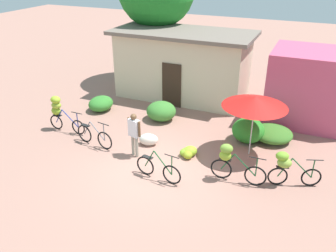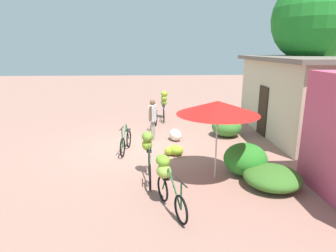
{
  "view_description": "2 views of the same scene",
  "coord_description": "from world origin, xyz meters",
  "px_view_note": "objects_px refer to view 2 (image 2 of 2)",
  "views": [
    {
      "loc": [
        4.23,
        -8.52,
        6.36
      ],
      "look_at": [
        -0.04,
        1.3,
        0.99
      ],
      "focal_mm": 37.34,
      "sensor_mm": 36.0,
      "label": 1
    },
    {
      "loc": [
        9.92,
        0.58,
        3.45
      ],
      "look_at": [
        0.59,
        1.06,
        0.97
      ],
      "focal_mm": 31.01,
      "sensor_mm": 36.0,
      "label": 2
    }
  ],
  "objects_px": {
    "market_umbrella": "(218,108)",
    "bicycle_center_loaded": "(126,142)",
    "building_low": "(295,96)",
    "bicycle_by_shop": "(148,152)",
    "banana_pile_on_ground": "(174,150)",
    "bicycle_leftmost": "(164,102)",
    "bicycle_near_pile": "(154,120)",
    "bicycle_rightmost": "(166,177)",
    "person_bystander": "(153,116)",
    "tree_behind_building": "(315,20)",
    "produce_sack": "(175,135)"
  },
  "relations": [
    {
      "from": "market_umbrella",
      "to": "bicycle_near_pile",
      "type": "bearing_deg",
      "value": -162.77
    },
    {
      "from": "bicycle_by_shop",
      "to": "bicycle_rightmost",
      "type": "bearing_deg",
      "value": 14.81
    },
    {
      "from": "tree_behind_building",
      "to": "building_low",
      "type": "bearing_deg",
      "value": -36.77
    },
    {
      "from": "building_low",
      "to": "banana_pile_on_ground",
      "type": "distance_m",
      "value": 5.77
    },
    {
      "from": "building_low",
      "to": "bicycle_by_shop",
      "type": "height_order",
      "value": "building_low"
    },
    {
      "from": "building_low",
      "to": "market_umbrella",
      "type": "relative_size",
      "value": 2.97
    },
    {
      "from": "building_low",
      "to": "bicycle_rightmost",
      "type": "relative_size",
      "value": 4.24
    },
    {
      "from": "market_umbrella",
      "to": "bicycle_center_loaded",
      "type": "relative_size",
      "value": 1.35
    },
    {
      "from": "bicycle_leftmost",
      "to": "bicycle_center_loaded",
      "type": "relative_size",
      "value": 1.04
    },
    {
      "from": "market_umbrella",
      "to": "produce_sack",
      "type": "bearing_deg",
      "value": -166.72
    },
    {
      "from": "tree_behind_building",
      "to": "market_umbrella",
      "type": "xyz_separation_m",
      "value": [
        6.17,
        -5.63,
        -2.74
      ]
    },
    {
      "from": "building_low",
      "to": "person_bystander",
      "type": "distance_m",
      "value": 5.88
    },
    {
      "from": "bicycle_by_shop",
      "to": "banana_pile_on_ground",
      "type": "bearing_deg",
      "value": 153.91
    },
    {
      "from": "bicycle_leftmost",
      "to": "bicycle_by_shop",
      "type": "bearing_deg",
      "value": -5.7
    },
    {
      "from": "banana_pile_on_ground",
      "to": "person_bystander",
      "type": "distance_m",
      "value": 2.0
    },
    {
      "from": "market_umbrella",
      "to": "produce_sack",
      "type": "distance_m",
      "value": 4.01
    },
    {
      "from": "bicycle_leftmost",
      "to": "person_bystander",
      "type": "bearing_deg",
      "value": -8.99
    },
    {
      "from": "market_umbrella",
      "to": "person_bystander",
      "type": "xyz_separation_m",
      "value": [
        -3.59,
        -1.7,
        -1.01
      ]
    },
    {
      "from": "banana_pile_on_ground",
      "to": "bicycle_near_pile",
      "type": "bearing_deg",
      "value": -169.29
    },
    {
      "from": "bicycle_leftmost",
      "to": "bicycle_near_pile",
      "type": "height_order",
      "value": "bicycle_leftmost"
    },
    {
      "from": "bicycle_near_pile",
      "to": "person_bystander",
      "type": "bearing_deg",
      "value": -2.03
    },
    {
      "from": "tree_behind_building",
      "to": "bicycle_leftmost",
      "type": "bearing_deg",
      "value": -98.86
    },
    {
      "from": "building_low",
      "to": "bicycle_by_shop",
      "type": "distance_m",
      "value": 7.17
    },
    {
      "from": "building_low",
      "to": "tree_behind_building",
      "type": "xyz_separation_m",
      "value": [
        -2.03,
        1.52,
        3.12
      ]
    },
    {
      "from": "building_low",
      "to": "bicycle_leftmost",
      "type": "distance_m",
      "value": 6.13
    },
    {
      "from": "market_umbrella",
      "to": "person_bystander",
      "type": "distance_m",
      "value": 4.1
    },
    {
      "from": "produce_sack",
      "to": "bicycle_leftmost",
      "type": "bearing_deg",
      "value": -175.42
    },
    {
      "from": "bicycle_rightmost",
      "to": "bicycle_near_pile",
      "type": "bearing_deg",
      "value": -177.96
    },
    {
      "from": "produce_sack",
      "to": "bicycle_by_shop",
      "type": "bearing_deg",
      "value": -16.87
    },
    {
      "from": "bicycle_by_shop",
      "to": "bicycle_rightmost",
      "type": "xyz_separation_m",
      "value": [
        1.59,
        0.42,
        -0.03
      ]
    },
    {
      "from": "bicycle_near_pile",
      "to": "bicycle_rightmost",
      "type": "xyz_separation_m",
      "value": [
        6.66,
        0.24,
        0.32
      ]
    },
    {
      "from": "bicycle_center_loaded",
      "to": "bicycle_leftmost",
      "type": "bearing_deg",
      "value": 163.06
    },
    {
      "from": "bicycle_rightmost",
      "to": "person_bystander",
      "type": "bearing_deg",
      "value": -176.58
    },
    {
      "from": "bicycle_leftmost",
      "to": "bicycle_center_loaded",
      "type": "bearing_deg",
      "value": -16.94
    },
    {
      "from": "market_umbrella",
      "to": "bicycle_leftmost",
      "type": "distance_m",
      "value": 7.4
    },
    {
      "from": "bicycle_center_loaded",
      "to": "bicycle_by_shop",
      "type": "relative_size",
      "value": 0.93
    },
    {
      "from": "tree_behind_building",
      "to": "bicycle_near_pile",
      "type": "height_order",
      "value": "tree_behind_building"
    },
    {
      "from": "building_low",
      "to": "market_umbrella",
      "type": "bearing_deg",
      "value": -44.84
    },
    {
      "from": "bicycle_near_pile",
      "to": "bicycle_leftmost",
      "type": "bearing_deg",
      "value": 165.13
    },
    {
      "from": "building_low",
      "to": "bicycle_rightmost",
      "type": "height_order",
      "value": "building_low"
    },
    {
      "from": "bicycle_by_shop",
      "to": "person_bystander",
      "type": "height_order",
      "value": "person_bystander"
    },
    {
      "from": "banana_pile_on_ground",
      "to": "person_bystander",
      "type": "height_order",
      "value": "person_bystander"
    },
    {
      "from": "bicycle_leftmost",
      "to": "bicycle_rightmost",
      "type": "bearing_deg",
      "value": -1.85
    },
    {
      "from": "bicycle_center_loaded",
      "to": "banana_pile_on_ground",
      "type": "height_order",
      "value": "bicycle_center_loaded"
    },
    {
      "from": "bicycle_leftmost",
      "to": "bicycle_rightmost",
      "type": "xyz_separation_m",
      "value": [
        8.59,
        -0.28,
        -0.16
      ]
    },
    {
      "from": "bicycle_rightmost",
      "to": "banana_pile_on_ground",
      "type": "xyz_separation_m",
      "value": [
        -3.28,
        0.4,
        -0.54
      ]
    },
    {
      "from": "bicycle_leftmost",
      "to": "bicycle_by_shop",
      "type": "xyz_separation_m",
      "value": [
        7.0,
        -0.7,
        -0.13
      ]
    },
    {
      "from": "market_umbrella",
      "to": "bicycle_rightmost",
      "type": "bearing_deg",
      "value": -45.68
    },
    {
      "from": "bicycle_center_loaded",
      "to": "person_bystander",
      "type": "bearing_deg",
      "value": 144.69
    },
    {
      "from": "bicycle_center_loaded",
      "to": "bicycle_rightmost",
      "type": "distance_m",
      "value": 3.86
    }
  ]
}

